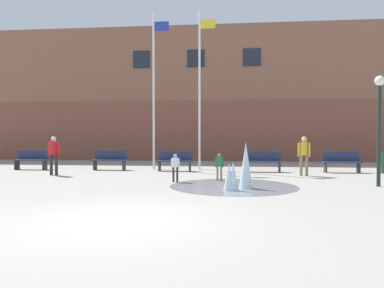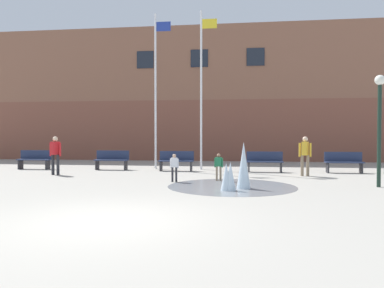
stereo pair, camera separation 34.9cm
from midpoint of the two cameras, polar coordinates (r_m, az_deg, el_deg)
The scene contains 15 objects.
ground_plane at distance 7.49m, azimuth -12.86°, elevation -11.42°, with size 100.00×100.00×0.00m, color #9E998E.
library_building at distance 26.85m, azimuth 0.82°, elevation 7.08°, with size 36.00×6.05×8.62m.
splash_fountain at distance 11.64m, azimuth 6.22°, elevation -4.51°, with size 4.13×4.13×1.44m.
park_bench_far_left at distance 19.53m, azimuth -23.74°, elevation -2.17°, with size 1.60×0.44×0.91m.
park_bench_left_of_flagpoles at distance 18.13m, azimuth -12.94°, elevation -2.36°, with size 1.60×0.44×0.91m.
park_bench_center at distance 17.18m, azimuth -3.20°, elevation -2.53°, with size 1.60×0.44×0.91m.
park_bench_near_trashcan at distance 17.01m, azimuth 10.23°, elevation -2.59°, with size 1.60×0.44×0.91m.
park_bench_far_right at distance 17.66m, azimuth 21.29°, elevation -2.52°, with size 1.60×0.44×0.91m.
adult_near_bench at distance 15.76m, azimuth 16.09°, elevation -1.29°, with size 0.50×0.39×1.59m.
child_with_pink_shirt at distance 13.54m, azimuth 3.45°, elevation -3.17°, with size 0.31×0.14×0.99m.
adult_watching at distance 16.40m, azimuth -20.90°, elevation -1.22°, with size 0.50×0.39×1.59m.
child_in_fountain at distance 13.16m, azimuth -3.32°, elevation -3.30°, with size 0.31×0.17×0.99m.
flagpole_left at distance 18.41m, azimuth -6.32°, elevation 8.70°, with size 0.80×0.10×7.51m.
flagpole_right at distance 18.07m, azimuth 0.69°, elevation 8.93°, with size 0.80×0.10×7.56m.
lamp_post_right_lane at distance 13.32m, azimuth 25.97°, elevation 4.22°, with size 0.32×0.32×3.55m.
Camera 1 is at (2.18, -6.93, 1.66)m, focal length 35.00 mm.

